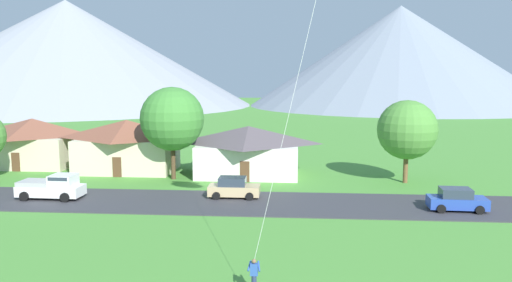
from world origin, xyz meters
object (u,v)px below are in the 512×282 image
Objects in this scene: parked_car_tan_mid_east at (234,188)px; house_leftmost at (33,141)px; house_right_center at (127,145)px; tree_left_of_center at (172,119)px; parked_car_blue_mid_west at (457,200)px; tree_near_left at (407,130)px; house_left_center at (248,149)px; pickup_truck_white_west_side at (52,187)px.

house_leftmost is at bearing 151.47° from parked_car_tan_mid_east.
house_leftmost is 0.97× the size of house_right_center.
parked_car_tan_mid_east is (12.56, -10.65, -1.93)m from house_right_center.
parked_car_blue_mid_west is (23.80, -9.61, -5.01)m from tree_left_of_center.
parked_car_tan_mid_east is at bearing -155.24° from tree_near_left.
pickup_truck_white_west_side is at bearing -142.67° from house_left_center.
house_right_center is at bearing 147.62° from tree_left_of_center.
tree_left_of_center is 2.10× the size of parked_car_blue_mid_west.
tree_left_of_center reaches higher than parked_car_blue_mid_west.
house_left_center is 18.90m from pickup_truck_white_west_side.
parked_car_tan_mid_east is at bearing 6.02° from pickup_truck_white_west_side.
house_right_center is 2.01× the size of pickup_truck_white_west_side.
house_right_center reaches higher than house_leftmost.
house_left_center is at bearing 143.24° from parked_car_blue_mid_west.
house_left_center is (24.42, -3.24, -0.16)m from house_leftmost.
house_right_center is at bearing 155.82° from parked_car_blue_mid_west.
tree_left_of_center is at bearing -179.72° from tree_near_left.
parked_car_tan_mid_east is (-15.36, -7.08, -4.14)m from tree_near_left.
house_left_center is 15.52m from tree_near_left.
house_right_center reaches higher than parked_car_tan_mid_east.
house_left_center reaches higher than pickup_truck_white_west_side.
pickup_truck_white_west_side is (-2.13, -12.20, -1.74)m from house_right_center.
tree_near_left is 1.85× the size of parked_car_tan_mid_east.
parked_car_tan_mid_east is 14.77m from pickup_truck_white_west_side.
tree_near_left is 0.87× the size of tree_left_of_center.
house_right_center reaches higher than parked_car_blue_mid_west.
pickup_truck_white_west_side reaches higher than parked_car_blue_mid_west.
house_left_center is at bearing 22.34° from tree_left_of_center.
house_leftmost is at bearing 167.99° from house_right_center.
tree_left_of_center is 26.15m from parked_car_blue_mid_west.
house_right_center is 1.18× the size of tree_left_of_center.
house_right_center is (11.57, -2.46, 0.08)m from house_leftmost.
house_leftmost is 11.82m from house_right_center.
house_leftmost is 1.15× the size of tree_left_of_center.
parked_car_tan_mid_east is at bearing -40.30° from house_right_center.
tree_left_of_center is at bearing -157.66° from house_left_center.
house_left_center is 2.56× the size of parked_car_tan_mid_east.
pickup_truck_white_west_side is (-31.72, 1.09, 0.19)m from parked_car_blue_mid_west.
pickup_truck_white_west_side is at bearing -132.91° from tree_left_of_center.
tree_near_left reaches higher than house_left_center.
tree_near_left is at bearing 16.03° from pickup_truck_white_west_side.
parked_car_tan_mid_east is 0.80× the size of pickup_truck_white_west_side.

